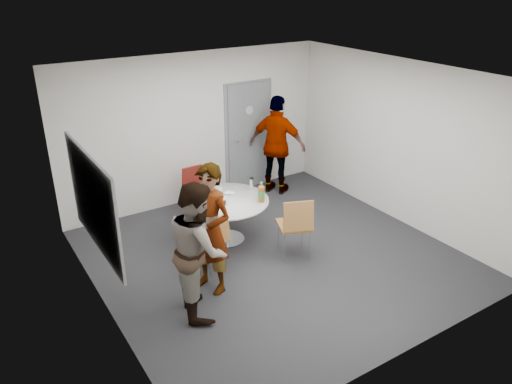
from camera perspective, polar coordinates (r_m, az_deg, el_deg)
floor at (r=7.59m, az=2.01°, el=-7.34°), size 5.00×5.00×0.00m
ceiling at (r=6.59m, az=2.35°, el=13.10°), size 5.00×5.00×0.00m
wall_back at (r=9.03m, az=-6.94°, el=7.16°), size 5.00×0.00×5.00m
wall_left at (r=6.03m, az=-17.81°, el=-2.74°), size 0.00×5.00×5.00m
wall_right at (r=8.57m, az=16.13°, el=5.45°), size 0.00×5.00×5.00m
wall_front at (r=5.33m, az=17.69°, el=-6.46°), size 5.00×0.00×5.00m
door at (r=9.61m, az=-0.88°, el=6.37°), size 1.02×0.17×2.12m
whiteboard at (r=6.18m, az=-18.09°, el=-1.11°), size 0.04×1.90×1.25m
table at (r=7.75m, az=-3.29°, el=-1.49°), size 1.35×1.35×1.02m
chair_near_left at (r=7.03m, az=-4.89°, el=-5.20°), size 0.52×0.55×0.86m
chair_near_right at (r=7.28m, az=4.59°, el=-3.46°), size 0.60×0.63×0.97m
chair_far at (r=8.76m, az=-6.96°, el=0.76°), size 0.42×0.45×0.84m
person_main at (r=6.47m, az=-5.28°, el=-4.31°), size 0.63×0.76×1.78m
person_left at (r=6.10m, az=-6.63°, el=-6.49°), size 0.86×0.99×1.74m
person_right at (r=9.37m, az=2.46°, el=5.34°), size 0.99×1.17×1.88m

